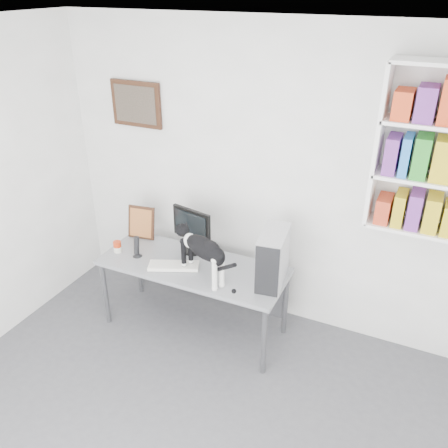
% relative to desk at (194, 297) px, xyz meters
% --- Properties ---
extents(room, '(4.01, 4.01, 2.70)m').
position_rel_desk_xyz_m(room, '(0.45, -1.43, 1.00)').
color(room, '#525257').
rests_on(room, ground).
extents(wall_art, '(0.52, 0.04, 0.42)m').
position_rel_desk_xyz_m(wall_art, '(-0.85, 0.54, 1.55)').
color(wall_art, '#412614').
rests_on(wall_art, room).
extents(desk, '(1.67, 0.66, 0.69)m').
position_rel_desk_xyz_m(desk, '(0.00, 0.00, 0.00)').
color(desk, gray).
rests_on(desk, room).
extents(monitor, '(0.44, 0.27, 0.43)m').
position_rel_desk_xyz_m(monitor, '(-0.11, 0.21, 0.56)').
color(monitor, black).
rests_on(monitor, desk).
extents(keyboard, '(0.47, 0.33, 0.03)m').
position_rel_desk_xyz_m(keyboard, '(-0.13, -0.11, 0.36)').
color(keyboard, white).
rests_on(keyboard, desk).
extents(pc_tower, '(0.26, 0.47, 0.45)m').
position_rel_desk_xyz_m(pc_tower, '(0.71, 0.07, 0.57)').
color(pc_tower, silver).
rests_on(pc_tower, desk).
extents(speaker, '(0.09, 0.09, 0.20)m').
position_rel_desk_xyz_m(speaker, '(-0.52, -0.09, 0.45)').
color(speaker, black).
rests_on(speaker, desk).
extents(leaning_print, '(0.28, 0.14, 0.33)m').
position_rel_desk_xyz_m(leaning_print, '(-0.68, 0.23, 0.51)').
color(leaning_print, '#412614').
rests_on(leaning_print, desk).
extents(soup_can, '(0.10, 0.10, 0.11)m').
position_rel_desk_xyz_m(soup_can, '(-0.73, -0.10, 0.40)').
color(soup_can, red).
rests_on(soup_can, desk).
extents(cat, '(0.67, 0.42, 0.40)m').
position_rel_desk_xyz_m(cat, '(0.19, -0.15, 0.55)').
color(cat, black).
rests_on(cat, desk).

